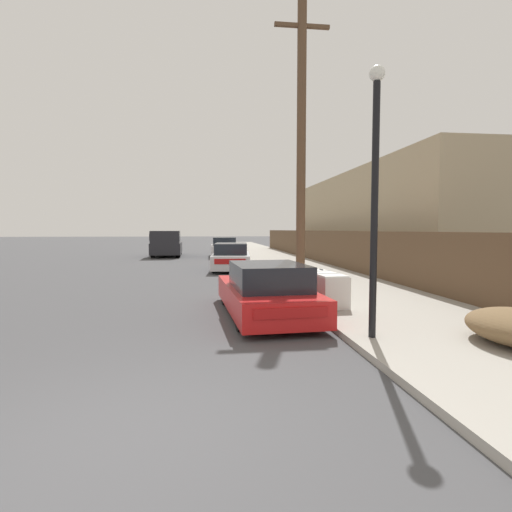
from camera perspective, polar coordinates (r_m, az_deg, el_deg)
ground_plane at (r=4.22m, az=-18.98°, el=-23.98°), size 220.00×220.00×0.00m
sidewalk_curb at (r=27.59m, az=2.27°, el=-0.14°), size 4.20×63.00×0.12m
discarded_fridge at (r=10.11m, az=9.56°, el=-4.50°), size 0.78×1.90×0.80m
parked_sports_car_red at (r=9.07m, az=1.42°, el=-5.11°), size 1.99×4.53×1.21m
car_parked_mid at (r=19.34m, az=-3.57°, el=-0.19°), size 2.10×4.52×1.30m
car_parked_far at (r=28.44m, az=-4.61°, el=1.19°), size 1.83×4.51×1.41m
pickup_truck at (r=29.51m, az=-12.66°, el=1.72°), size 2.25×5.62×1.86m
utility_pole at (r=13.62m, az=6.49°, el=16.15°), size 1.80×0.30×9.28m
street_lamp at (r=7.04m, az=16.64°, el=10.15°), size 0.26×0.26×4.52m
wooden_fence at (r=22.93m, az=9.21°, el=1.38°), size 0.08×36.04×1.77m
building_right_house at (r=23.97m, az=19.16°, el=5.02°), size 6.00×18.39×5.10m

